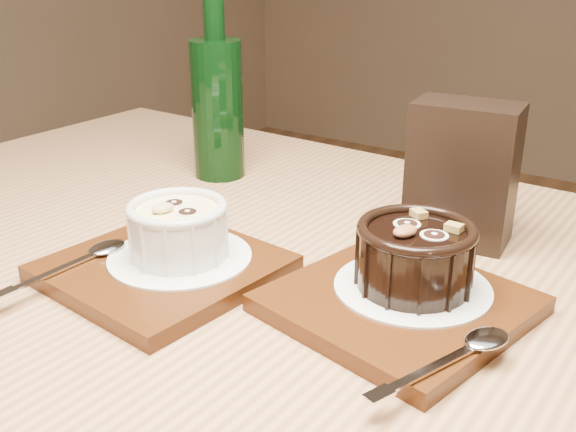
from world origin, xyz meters
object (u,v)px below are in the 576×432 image
ramekin_white (178,228)px  green_bottle (217,104)px  table (273,373)px  ramekin_dark (415,253)px  tray_left (164,268)px  tray_right (398,304)px  condiment_stand (462,173)px

ramekin_white → green_bottle: 0.28m
table → ramekin_dark: size_ratio=12.56×
tray_left → ramekin_white: (0.01, 0.01, 0.04)m
ramekin_dark → tray_left: bearing=-141.3°
table → tray_right: bearing=11.9°
table → condiment_stand: (0.09, 0.19, 0.16)m
ramekin_dark → ramekin_white: bearing=-144.0°
tray_left → green_bottle: green_bottle is taller
ramekin_dark → condiment_stand: bearing=114.8°
tray_left → tray_right: same height
ramekin_white → tray_right: ramekin_white is taller
table → ramekin_white: bearing=-164.3°
green_bottle → condiment_stand: bearing=-3.3°
tray_left → ramekin_white: ramekin_white is taller
tray_right → ramekin_dark: bearing=80.1°
table → green_bottle: (-0.23, 0.21, 0.18)m
condiment_stand → green_bottle: (-0.33, 0.02, 0.02)m
table → ramekin_white: size_ratio=13.61×
ramekin_white → tray_right: 0.20m
ramekin_white → condiment_stand: (0.18, 0.21, 0.03)m
tray_right → ramekin_dark: 0.04m
tray_left → green_bottle: size_ratio=0.75×
table → condiment_stand: bearing=63.6°
tray_left → tray_right: bearing=16.7°
table → condiment_stand: size_ratio=8.72×
ramekin_dark → condiment_stand: size_ratio=0.69×
table → tray_right: 0.15m
table → tray_left: tray_left is taller
ramekin_dark → green_bottle: 0.39m
green_bottle → ramekin_white: bearing=-58.0°
ramekin_white → condiment_stand: bearing=71.0°
tray_left → tray_right: 0.21m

